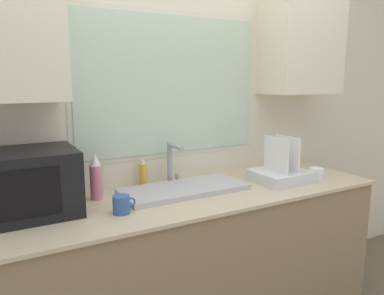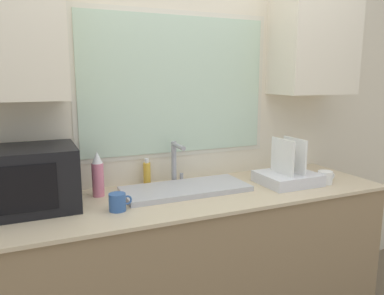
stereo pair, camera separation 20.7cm
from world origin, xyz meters
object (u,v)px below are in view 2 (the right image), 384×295
at_px(faucet, 176,159).
at_px(spray_bottle, 98,175).
at_px(microwave, 32,178).
at_px(dish_rack, 288,175).
at_px(soap_bottle, 147,173).
at_px(mug_near_sink, 118,202).

xyz_separation_m(faucet, spray_bottle, (-0.49, -0.05, -0.04)).
bearing_deg(spray_bottle, faucet, 5.88).
height_order(microwave, dish_rack, microwave).
distance_m(soap_bottle, mug_near_sink, 0.47).
relative_size(microwave, soap_bottle, 2.59).
height_order(faucet, spray_bottle, faucet).
bearing_deg(microwave, mug_near_sink, -28.88).
xyz_separation_m(dish_rack, spray_bottle, (-1.14, 0.22, 0.07)).
height_order(microwave, soap_bottle, microwave).
bearing_deg(dish_rack, mug_near_sink, -176.99).
height_order(faucet, microwave, microwave).
bearing_deg(mug_near_sink, faucet, 36.88).
bearing_deg(dish_rack, microwave, 173.98).
height_order(dish_rack, spray_bottle, dish_rack).
bearing_deg(faucet, dish_rack, -22.94).
bearing_deg(dish_rack, faucet, 157.06).
relative_size(microwave, spray_bottle, 1.70).
height_order(spray_bottle, soap_bottle, spray_bottle).
bearing_deg(mug_near_sink, dish_rack, 3.01).
distance_m(faucet, dish_rack, 0.71).
height_order(dish_rack, mug_near_sink, dish_rack).
height_order(microwave, spray_bottle, microwave).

